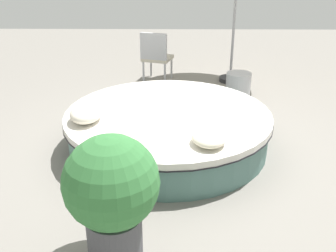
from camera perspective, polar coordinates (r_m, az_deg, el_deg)
The scene contains 8 objects.
ground_plane at distance 5.38m, azimuth -0.00°, elevation -2.84°, with size 16.00×16.00×0.00m, color gray.
round_bed at distance 5.27m, azimuth -0.00°, elevation -0.41°, with size 2.70×2.70×0.49m.
throw_pillow_0 at distance 5.00m, azimuth -11.66°, elevation 1.87°, with size 0.55×0.39×0.21m, color silver.
throw_pillow_1 at distance 4.29m, azimuth -5.86°, elevation -2.04°, with size 0.44×0.29×0.17m, color beige.
throw_pillow_2 at distance 4.36m, azimuth 5.90°, elevation -1.65°, with size 0.46×0.38×0.15m, color beige.
patio_chair at distance 7.76m, azimuth -1.77°, elevation 10.32°, with size 0.63×0.65×0.98m.
planter at distance 3.27m, azimuth -8.07°, elevation -9.34°, with size 0.79×0.79×1.16m.
side_table at distance 6.96m, azimuth 10.02°, elevation 5.55°, with size 0.42×0.42×0.49m, color #B7B7BC.
Camera 1 is at (-4.77, -0.06, 2.50)m, focal length 42.46 mm.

